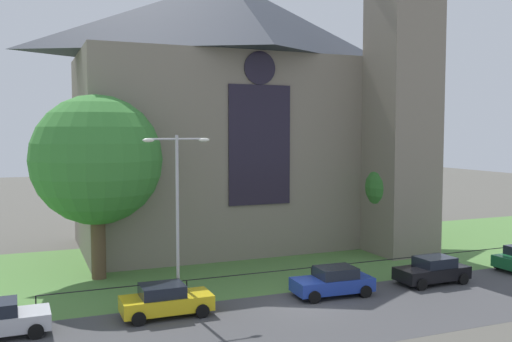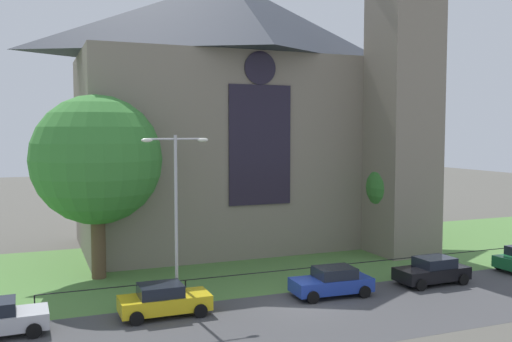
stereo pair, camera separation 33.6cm
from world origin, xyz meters
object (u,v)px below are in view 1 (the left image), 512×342
(parked_car_blue, at_px, (333,282))
(tree_right_near, at_px, (396,187))
(streetlamp_near, at_px, (177,197))
(tree_left_near, at_px, (97,160))
(parked_car_yellow, at_px, (166,300))
(parked_car_black, at_px, (432,270))
(church_building, at_px, (242,109))

(parked_car_blue, bearing_deg, tree_right_near, -138.39)
(streetlamp_near, relative_size, parked_car_blue, 1.97)
(tree_left_near, height_order, streetlamp_near, tree_left_near)
(streetlamp_near, distance_m, parked_car_yellow, 5.01)
(tree_left_near, bearing_deg, streetlamp_near, -64.45)
(parked_car_yellow, relative_size, parked_car_black, 0.99)
(streetlamp_near, bearing_deg, tree_right_near, 18.96)
(parked_car_yellow, bearing_deg, tree_left_near, 104.28)
(tree_left_near, bearing_deg, tree_right_near, -1.39)
(parked_car_yellow, bearing_deg, tree_right_near, 22.56)
(tree_left_near, xyz_separation_m, parked_car_black, (17.39, -8.30, -6.20))
(church_building, xyz_separation_m, tree_left_near, (-11.46, -6.54, -3.32))
(tree_left_near, distance_m, streetlamp_near, 7.36)
(parked_car_blue, bearing_deg, tree_left_near, -34.43)
(streetlamp_near, xyz_separation_m, parked_car_blue, (7.87, -1.77, -4.61))
(church_building, xyz_separation_m, tree_right_near, (9.04, -7.03, -5.63))
(tree_left_near, relative_size, parked_car_yellow, 2.56)
(tree_left_near, height_order, parked_car_yellow, tree_left_near)
(church_building, distance_m, tree_left_near, 13.60)
(tree_left_near, relative_size, parked_car_blue, 2.51)
(streetlamp_near, distance_m, parked_car_blue, 9.28)
(church_building, bearing_deg, parked_car_blue, -91.92)
(parked_car_blue, bearing_deg, streetlamp_near, -10.14)
(parked_car_black, bearing_deg, tree_right_near, -113.14)
(tree_right_near, height_order, parked_car_blue, tree_right_near)
(tree_right_near, distance_m, parked_car_black, 9.26)
(parked_car_yellow, relative_size, parked_car_blue, 0.98)
(church_building, relative_size, tree_left_near, 2.42)
(church_building, bearing_deg, tree_left_near, -150.29)
(parked_car_yellow, bearing_deg, parked_car_black, -0.54)
(church_building, relative_size, tree_right_near, 3.81)
(parked_car_yellow, xyz_separation_m, parked_car_black, (15.33, -0.16, 0.00))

